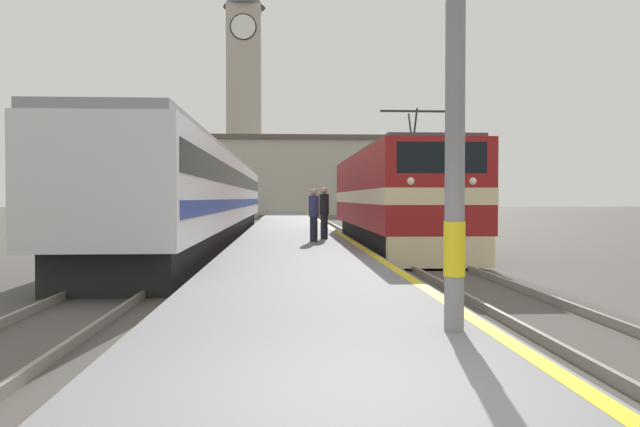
{
  "coord_description": "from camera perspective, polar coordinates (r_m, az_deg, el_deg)",
  "views": [
    {
      "loc": [
        -0.36,
        -4.38,
        1.87
      ],
      "look_at": [
        1.1,
        21.19,
        1.24
      ],
      "focal_mm": 35.0,
      "sensor_mm": 36.0,
      "label": 1
    }
  ],
  "objects": [
    {
      "name": "second_waiting_passenger",
      "position": [
        22.21,
        0.38,
        0.18
      ],
      "size": [
        0.34,
        0.34,
        1.84
      ],
      "color": "#23232D",
      "rests_on": "platform"
    },
    {
      "name": "person_on_platform",
      "position": [
        20.84,
        -0.58,
        -0.02
      ],
      "size": [
        0.34,
        0.34,
        1.77
      ],
      "color": "#23232D",
      "rests_on": "platform"
    },
    {
      "name": "rail_track_near",
      "position": [
        29.7,
        4.44,
        -2.15
      ],
      "size": [
        2.83,
        140.0,
        0.16
      ],
      "color": "#514C47",
      "rests_on": "ground"
    },
    {
      "name": "station_building",
      "position": [
        71.09,
        -1.2,
        3.45
      ],
      "size": [
        24.4,
        8.12,
        8.76
      ],
      "color": "#B7B2A3",
      "rests_on": "ground"
    },
    {
      "name": "clock_tower",
      "position": [
        81.45,
        -6.91,
        11.29
      ],
      "size": [
        5.36,
        5.36,
        29.94
      ],
      "color": "#ADA393",
      "rests_on": "ground"
    },
    {
      "name": "passenger_train",
      "position": [
        27.73,
        -10.16,
        1.57
      ],
      "size": [
        2.92,
        33.12,
        3.62
      ],
      "color": "black",
      "rests_on": "ground"
    },
    {
      "name": "rail_track_far",
      "position": [
        29.62,
        -9.71,
        -2.18
      ],
      "size": [
        2.83,
        140.0,
        0.16
      ],
      "color": "#514C47",
      "rests_on": "ground"
    },
    {
      "name": "ground_plane",
      "position": [
        34.43,
        -2.66,
        -1.71
      ],
      "size": [
        200.0,
        200.0,
        0.0
      ],
      "primitive_type": "plane",
      "color": "#514C47"
    },
    {
      "name": "platform",
      "position": [
        29.42,
        -2.55,
        -1.84
      ],
      "size": [
        4.12,
        140.0,
        0.42
      ],
      "color": "slate",
      "rests_on": "ground"
    },
    {
      "name": "locomotive_train",
      "position": [
        23.13,
        6.64,
        1.36
      ],
      "size": [
        2.92,
        14.64,
        4.6
      ],
      "color": "black",
      "rests_on": "ground"
    }
  ]
}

